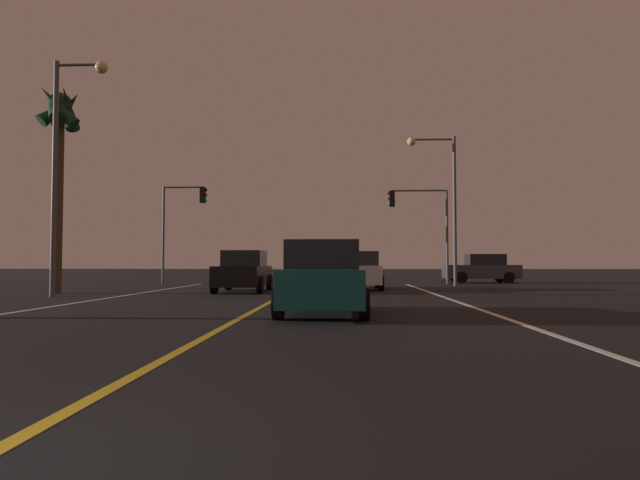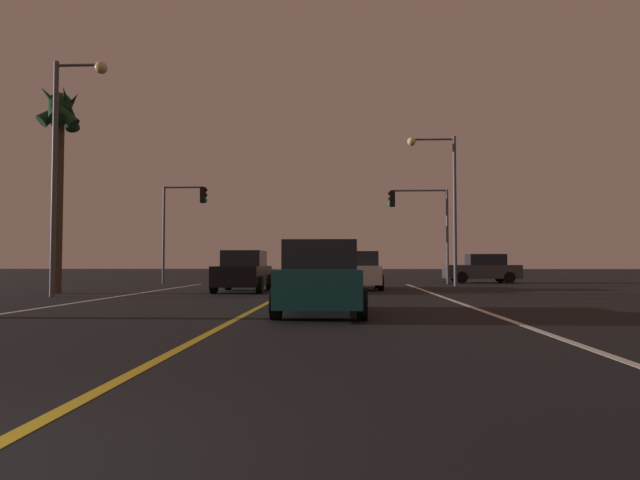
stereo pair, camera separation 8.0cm
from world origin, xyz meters
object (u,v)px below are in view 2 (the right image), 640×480
Objects in this scene: car_lead_same_lane at (321,279)px; street_lamp_left_mid at (66,148)px; traffic_light_near_right at (418,213)px; traffic_light_near_left at (184,212)px; car_crossing_side at (482,269)px; car_oncoming at (244,272)px; street_lamp_right_far at (443,190)px; palm_tree_left_mid at (60,127)px; car_ahead_far at (359,271)px.

car_lead_same_lane is 11.91m from street_lamp_left_mid.
traffic_light_near_left reaches higher than traffic_light_near_right.
traffic_light_near_left is (-17.33, -2.02, 3.27)m from car_crossing_side.
car_crossing_side is 1.00× the size of car_oncoming.
traffic_light_near_left is 14.50m from street_lamp_right_far.
street_lamp_left_mid is at bearing 40.91° from traffic_light_near_right.
palm_tree_left_mid reaches higher than street_lamp_right_far.
street_lamp_right_far is 17.89m from palm_tree_left_mid.
car_ahead_far is 11.93m from traffic_light_near_left.
traffic_light_near_left is (-8.64, 18.10, 3.27)m from car_lead_same_lane.
car_crossing_side is at bearing 129.87° from car_oncoming.
traffic_light_near_left is 10.44m from palm_tree_left_mid.
traffic_light_near_left is at bearing -148.99° from car_oncoming.
palm_tree_left_mid is at bearing -101.64° from traffic_light_near_left.
car_lead_same_lane is at bearing 75.52° from traffic_light_near_right.
traffic_light_near_right is 0.64× the size of palm_tree_left_mid.
street_lamp_right_far is at bearing 108.76° from traffic_light_near_right.
traffic_light_near_right is (3.47, 5.91, 3.13)m from car_ahead_far.
palm_tree_left_mid is at bearing 122.74° from street_lamp_left_mid.
street_lamp_right_far is at bearing -19.92° from car_lead_same_lane.
car_lead_same_lane is (-8.69, -20.12, 0.00)m from car_crossing_side.
palm_tree_left_mid is at bearing 108.70° from car_ahead_far.
car_oncoming is (-4.85, -2.38, 0.00)m from car_ahead_far.
car_oncoming is 0.52× the size of palm_tree_left_mid.
palm_tree_left_mid reaches higher than traffic_light_near_left.
street_lamp_left_mid is at bearing -55.93° from car_oncoming.
car_crossing_side is at bearing 6.66° from traffic_light_near_left.
car_crossing_side and car_oncoming have the same top height.
palm_tree_left_mid is (-1.39, 2.17, 1.31)m from street_lamp_left_mid.
traffic_light_near_right is 0.69× the size of street_lamp_right_far.
street_lamp_right_far is (4.38, 3.23, 4.11)m from car_ahead_far.
street_lamp_left_mid is (-0.65, -12.10, 1.16)m from traffic_light_near_left.
palm_tree_left_mid is at bearing -76.82° from car_oncoming.
street_lamp_right_far reaches higher than car_lead_same_lane.
street_lamp_right_far reaches higher than car_ahead_far.
palm_tree_left_mid reaches higher than car_oncoming.
traffic_light_near_right is at bearing 0.00° from traffic_light_near_left.
car_lead_same_lane is 0.51× the size of street_lamp_left_mid.
car_crossing_side is 21.92m from car_lead_same_lane.
street_lamp_right_far is at bearing 32.33° from street_lamp_left_mid.
street_lamp_right_far is at bearing 56.58° from car_crossing_side.
car_crossing_side is at bearing -23.37° from car_lead_same_lane.
car_oncoming is 0.56× the size of street_lamp_right_far.
traffic_light_near_left is 0.67× the size of street_lamp_left_mid.
car_crossing_side is at bearing -123.42° from street_lamp_right_far.
traffic_light_near_left is at bearing 86.91° from street_lamp_left_mid.
car_crossing_side is at bearing 38.15° from street_lamp_left_mid.
car_ahead_far is at bearing 59.58° from traffic_light_near_right.
car_ahead_far and car_oncoming have the same top height.
car_crossing_side is at bearing -153.29° from traffic_light_near_right.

